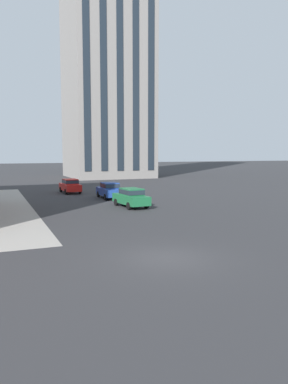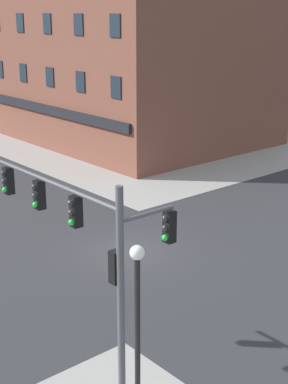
{
  "view_description": "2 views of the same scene",
  "coord_description": "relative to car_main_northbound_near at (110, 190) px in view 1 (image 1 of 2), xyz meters",
  "views": [
    {
      "loc": [
        -7.33,
        -14.77,
        4.79
      ],
      "look_at": [
        0.78,
        4.55,
        2.56
      ],
      "focal_mm": 34.52,
      "sensor_mm": 36.0,
      "label": 1
    },
    {
      "loc": [
        19.29,
        -15.46,
        10.83
      ],
      "look_at": [
        -1.93,
        2.62,
        1.94
      ],
      "focal_mm": 52.97,
      "sensor_mm": 36.0,
      "label": 2
    }
  ],
  "objects": [
    {
      "name": "car_main_southbound_far",
      "position": [
        -2.75,
        6.87,
        0.0
      ],
      "size": [
        2.0,
        4.46,
        1.68
      ],
      "color": "red",
      "rests_on": "ground"
    },
    {
      "name": "car_main_northbound_near",
      "position": [
        0.0,
        0.0,
        0.0
      ],
      "size": [
        1.95,
        4.43,
        1.68
      ],
      "color": "#23479E",
      "rests_on": "ground"
    },
    {
      "name": "car_main_southbound_near",
      "position": [
        -0.12,
        -6.73,
        0.0
      ],
      "size": [
        2.15,
        4.52,
        1.68
      ],
      "color": "#1E6B3D",
      "rests_on": "ground"
    },
    {
      "name": "ground_plane",
      "position": [
        -4.25,
        -22.21,
        -0.92
      ],
      "size": [
        320.0,
        320.0,
        0.0
      ],
      "primitive_type": "plane",
      "color": "#2D2D30"
    }
  ]
}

